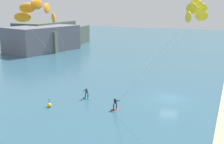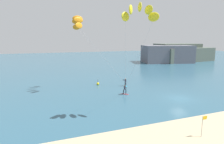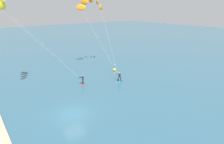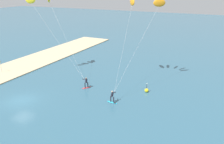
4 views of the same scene
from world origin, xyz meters
The scene contains 5 objects.
ground_plane centered at (0.00, 0.00, 0.00)m, with size 240.00×240.00×0.00m, color #2D566B.
kitesurfer_nearshore centered at (-14.12, 11.85, 12.40)m, with size 10.94×5.84×14.15m.
kitesurfer_mid_water centered at (-10.09, -3.82, 12.36)m, with size 5.74×11.58×14.08m.
marker_buoy centered at (-10.04, 14.13, 0.30)m, with size 0.56×0.56×1.38m.
beach_flag centered at (-6.62, -11.38, 1.70)m, with size 0.57×0.05×2.20m.
Camera 4 is at (21.62, 24.14, 14.59)m, focal length 39.85 mm.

